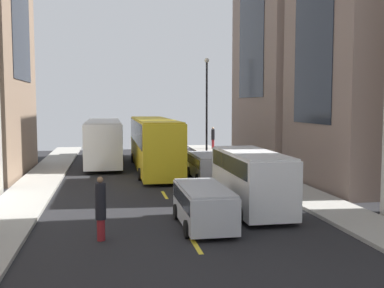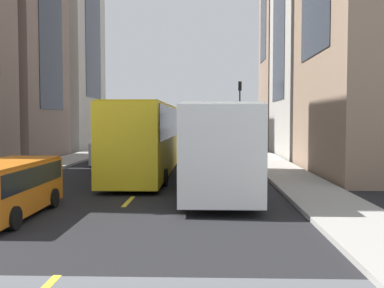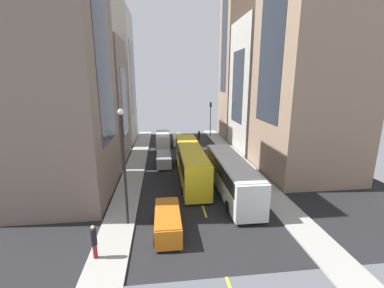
{
  "view_description": "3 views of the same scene",
  "coord_description": "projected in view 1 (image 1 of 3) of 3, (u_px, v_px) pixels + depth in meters",
  "views": [
    {
      "loc": [
        -2.75,
        -27.08,
        4.61
      ],
      "look_at": [
        1.95,
        -1.27,
        2.33
      ],
      "focal_mm": 42.96,
      "sensor_mm": 36.0,
      "label": 1
    },
    {
      "loc": [
        -2.7,
        27.89,
        2.82
      ],
      "look_at": [
        -1.76,
        -0.77,
        1.28
      ],
      "focal_mm": 41.92,
      "sensor_mm": 36.0,
      "label": 2
    },
    {
      "loc": [
        3.31,
        31.74,
        10.59
      ],
      "look_at": [
        -0.47,
        -0.25,
        2.63
      ],
      "focal_mm": 24.02,
      "sensor_mm": 36.0,
      "label": 3
    }
  ],
  "objects": [
    {
      "name": "pedestrian_waiting_curb",
      "position": [
        101.0,
        207.0,
        15.45
      ],
      "size": [
        0.36,
        0.36,
        2.19
      ],
      "rotation": [
        0.0,
        0.0,
        4.12
      ],
      "color": "maroon",
      "rests_on": "ground"
    },
    {
      "name": "delivery_van_white",
      "position": [
        251.0,
        176.0,
        19.73
      ],
      "size": [
        2.25,
        6.05,
        2.58
      ],
      "color": "white",
      "rests_on": "ground"
    },
    {
      "name": "lane_stripe_3",
      "position": [
        150.0,
        171.0,
        31.54
      ],
      "size": [
        0.16,
        2.0,
        0.01
      ],
      "primitive_type": "cube",
      "color": "yellow",
      "rests_on": "ground"
    },
    {
      "name": "car_orange_0",
      "position": [
        172.0,
        143.0,
        42.84
      ],
      "size": [
        1.95,
        4.77,
        1.62
      ],
      "color": "orange",
      "rests_on": "ground"
    },
    {
      "name": "sidewalk_east",
      "position": [
        265.0,
        177.0,
        28.63
      ],
      "size": [
        2.45,
        44.0,
        0.15
      ],
      "primitive_type": "cube",
      "color": "#9E9B93",
      "rests_on": "ground"
    },
    {
      "name": "building_east_2",
      "position": [
        306.0,
        18.0,
        36.13
      ],
      "size": [
        9.11,
        11.04,
        22.78
      ],
      "color": "#7A665B",
      "rests_on": "ground"
    },
    {
      "name": "car_silver_1",
      "position": [
        208.0,
        165.0,
        28.1
      ],
      "size": [
        1.98,
        4.51,
        1.55
      ],
      "color": "#B7BABF",
      "rests_on": "ground"
    },
    {
      "name": "car_silver_2",
      "position": [
        204.0,
        203.0,
        17.2
      ],
      "size": [
        1.88,
        4.17,
        1.54
      ],
      "color": "#B7BABF",
      "rests_on": "ground"
    },
    {
      "name": "ground_plane",
      "position": [
        156.0,
        181.0,
        27.43
      ],
      "size": [
        40.04,
        40.04,
        0.0
      ],
      "primitive_type": "plane",
      "color": "black"
    },
    {
      "name": "lane_stripe_2",
      "position": [
        165.0,
        195.0,
        23.31
      ],
      "size": [
        0.16,
        2.0,
        0.01
      ],
      "primitive_type": "cube",
      "color": "yellow",
      "rests_on": "ground"
    },
    {
      "name": "lane_stripe_4",
      "position": [
        141.0,
        157.0,
        39.78
      ],
      "size": [
        0.16,
        2.0,
        0.01
      ],
      "primitive_type": "cube",
      "color": "yellow",
      "rests_on": "ground"
    },
    {
      "name": "streetcar_yellow",
      "position": [
        153.0,
        140.0,
        31.98
      ],
      "size": [
        2.7,
        13.75,
        3.59
      ],
      "color": "yellow",
      "rests_on": "ground"
    },
    {
      "name": "streetlamp_near",
      "position": [
        207.0,
        96.0,
        41.68
      ],
      "size": [
        0.44,
        0.44,
        8.62
      ],
      "color": "black",
      "rests_on": "ground"
    },
    {
      "name": "lane_stripe_1",
      "position": [
        195.0,
        245.0,
        15.08
      ],
      "size": [
        0.16,
        2.0,
        0.01
      ],
      "primitive_type": "cube",
      "color": "yellow",
      "rests_on": "ground"
    },
    {
      "name": "lane_stripe_5",
      "position": [
        136.0,
        148.0,
        48.01
      ],
      "size": [
        0.16,
        2.0,
        0.01
      ],
      "primitive_type": "cube",
      "color": "yellow",
      "rests_on": "ground"
    },
    {
      "name": "city_bus_white",
      "position": [
        104.0,
        138.0,
        35.67
      ],
      "size": [
        2.8,
        12.34,
        3.35
      ],
      "color": "silver",
      "rests_on": "ground"
    },
    {
      "name": "sidewalk_west",
      "position": [
        38.0,
        184.0,
        26.21
      ],
      "size": [
        2.45,
        44.0,
        0.15
      ],
      "primitive_type": "cube",
      "color": "#9E9B93",
      "rests_on": "ground"
    },
    {
      "name": "pedestrian_walking_far",
      "position": [
        213.0,
        137.0,
        45.99
      ],
      "size": [
        0.35,
        0.35,
        2.17
      ],
      "rotation": [
        0.0,
        0.0,
        0.51
      ],
      "color": "maroon",
      "rests_on": "ground"
    }
  ]
}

